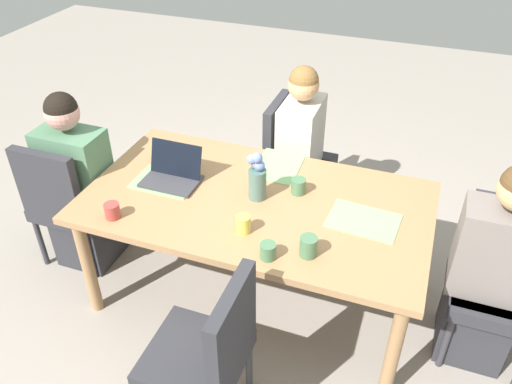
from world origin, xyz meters
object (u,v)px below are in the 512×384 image
object	(u,v)px
chair_head_left_left_near	(500,275)
coffee_mug_centre_left	(298,186)
person_head_right_left_far	(81,191)
coffee_mug_centre_right	(112,211)
dining_table	(256,210)
flower_vase	(257,177)
coffee_mug_far_left	(243,224)
chair_near_left_mid	(291,156)
chair_far_right_near	(209,350)
person_head_left_left_near	(489,278)
coffee_mug_near_left	(268,251)
coffee_mug_near_right	(308,246)
person_near_left_mid	(299,159)
laptop_head_right_left_far	(173,174)
chair_head_right_left_far	(66,199)

from	to	relation	value
chair_head_left_left_near	coffee_mug_centre_left	world-z (taller)	chair_head_left_left_near
person_head_right_left_far	coffee_mug_centre_right	size ratio (longest dim) A/B	14.35
dining_table	coffee_mug_centre_left	bearing A→B (deg)	-144.24
dining_table	coffee_mug_centre_right	xyz separation A→B (m)	(0.65, 0.41, 0.11)
person_head_right_left_far	flower_vase	distance (m)	1.21
coffee_mug_centre_right	coffee_mug_far_left	size ratio (longest dim) A/B	0.88
chair_near_left_mid	chair_far_right_near	distance (m)	1.72
dining_table	person_head_left_left_near	world-z (taller)	person_head_left_left_near
person_head_right_left_far	chair_far_right_near	xyz separation A→B (m)	(-1.25, 0.81, -0.03)
flower_vase	coffee_mug_near_left	world-z (taller)	flower_vase
chair_far_right_near	coffee_mug_near_right	bearing A→B (deg)	-120.36
coffee_mug_near_right	coffee_mug_near_left	bearing A→B (deg)	25.84
chair_head_left_left_near	chair_near_left_mid	bearing A→B (deg)	-29.27
dining_table	person_near_left_mid	bearing A→B (deg)	-91.56
flower_vase	chair_head_left_left_near	bearing A→B (deg)	-176.36
chair_head_left_left_near	chair_near_left_mid	distance (m)	1.56
person_head_right_left_far	chair_far_right_near	size ratio (longest dim) A/B	1.33
dining_table	coffee_mug_near_right	world-z (taller)	coffee_mug_near_right
chair_near_left_mid	coffee_mug_centre_left	xyz separation A→B (m)	(-0.25, 0.73, 0.27)
coffee_mug_centre_right	chair_far_right_near	bearing A→B (deg)	149.10
coffee_mug_near_left	coffee_mug_near_right	distance (m)	0.19
coffee_mug_near_left	chair_head_left_left_near	bearing A→B (deg)	-154.38
coffee_mug_centre_right	coffee_mug_far_left	bearing A→B (deg)	-169.54
coffee_mug_far_left	chair_head_left_left_near	bearing A→B (deg)	-163.17
chair_near_left_mid	laptop_head_right_left_far	bearing A→B (deg)	61.91
chair_head_right_left_far	person_head_right_left_far	bearing A→B (deg)	-128.76
person_head_right_left_far	chair_head_right_left_far	bearing A→B (deg)	51.24
person_head_right_left_far	coffee_mug_centre_left	size ratio (longest dim) A/B	13.63
person_head_left_left_near	coffee_mug_far_left	size ratio (longest dim) A/B	12.64
laptop_head_right_left_far	coffee_mug_near_left	world-z (taller)	laptop_head_right_left_far
coffee_mug_far_left	person_head_right_left_far	bearing A→B (deg)	-11.30
chair_head_left_left_near	coffee_mug_centre_left	bearing A→B (deg)	-1.87
coffee_mug_far_left	coffee_mug_centre_right	bearing A→B (deg)	10.46
dining_table	chair_far_right_near	world-z (taller)	chair_far_right_near
chair_far_right_near	laptop_head_right_left_far	world-z (taller)	laptop_head_right_left_far
flower_vase	laptop_head_right_left_far	distance (m)	0.52
chair_head_right_left_far	chair_far_right_near	size ratio (longest dim) A/B	1.00
person_head_left_left_near	person_head_right_left_far	xyz separation A→B (m)	(2.41, 0.07, 0.00)
dining_table	flower_vase	distance (m)	0.21
coffee_mug_near_left	coffee_mug_centre_right	distance (m)	0.86
coffee_mug_centre_left	dining_table	bearing A→B (deg)	35.76
chair_near_left_mid	person_near_left_mid	bearing A→B (deg)	141.24
person_head_left_left_near	chair_near_left_mid	size ratio (longest dim) A/B	1.33
laptop_head_right_left_far	coffee_mug_centre_left	world-z (taller)	laptop_head_right_left_far
person_head_left_left_near	coffee_mug_centre_right	xyz separation A→B (m)	(1.90, 0.44, 0.24)
dining_table	coffee_mug_centre_right	size ratio (longest dim) A/B	22.71
coffee_mug_far_left	laptop_head_right_left_far	bearing A→B (deg)	-27.61
chair_head_right_left_far	chair_far_right_near	bearing A→B (deg)	150.81
chair_head_left_left_near	flower_vase	world-z (taller)	flower_vase
flower_vase	chair_near_left_mid	bearing A→B (deg)	-86.78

